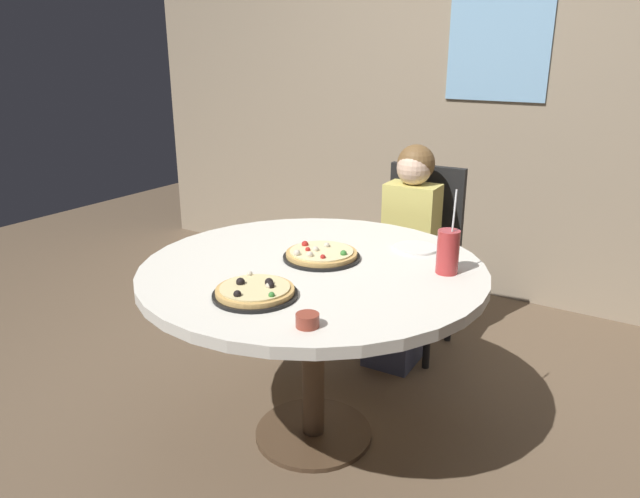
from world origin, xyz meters
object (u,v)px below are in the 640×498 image
(soda_cup, at_px, (448,252))
(dining_table, at_px, (313,287))
(diner_child, at_px, (404,267))
(pizza_veggie, at_px, (321,255))
(plate_small, at_px, (415,248))
(pizza_cheese, at_px, (254,291))
(sauce_bowl, at_px, (307,320))
(chair_wooden, at_px, (418,248))

(soda_cup, bearing_deg, dining_table, -156.78)
(diner_child, relative_size, pizza_veggie, 3.62)
(pizza_veggie, xyz_separation_m, plate_small, (0.26, 0.30, -0.01))
(pizza_veggie, relative_size, plate_small, 1.66)
(soda_cup, height_order, plate_small, soda_cup)
(pizza_cheese, height_order, sauce_bowl, pizza_cheese)
(dining_table, bearing_deg, plate_small, 56.88)
(soda_cup, relative_size, plate_small, 1.71)
(pizza_cheese, distance_m, plate_small, 0.77)
(soda_cup, distance_m, plate_small, 0.29)
(pizza_veggie, distance_m, plate_small, 0.40)
(pizza_veggie, relative_size, pizza_cheese, 1.06)
(diner_child, relative_size, pizza_cheese, 3.85)
(diner_child, relative_size, soda_cup, 3.52)
(dining_table, distance_m, diner_child, 0.85)
(dining_table, bearing_deg, soda_cup, 23.22)
(sauce_bowl, relative_size, plate_small, 0.39)
(chair_wooden, xyz_separation_m, plate_small, (0.25, -0.63, 0.22))
(dining_table, relative_size, plate_small, 7.19)
(chair_wooden, distance_m, sauce_bowl, 1.50)
(dining_table, distance_m, plate_small, 0.46)
(dining_table, xyz_separation_m, plate_small, (0.25, 0.38, 0.09))
(dining_table, relative_size, diner_child, 1.20)
(plate_small, bearing_deg, chair_wooden, 111.67)
(diner_child, distance_m, pizza_veggie, 0.80)
(diner_child, height_order, pizza_veggie, diner_child)
(pizza_veggie, distance_m, sauce_bowl, 0.59)
(plate_small, bearing_deg, dining_table, -123.12)
(dining_table, distance_m, sauce_bowl, 0.53)
(dining_table, distance_m, pizza_cheese, 0.36)
(chair_wooden, bearing_deg, diner_child, -87.85)
(diner_child, distance_m, pizza_cheese, 1.21)
(diner_child, xyz_separation_m, soda_cup, (0.45, -0.64, 0.35))
(pizza_veggie, height_order, pizza_cheese, pizza_cheese)
(sauce_bowl, bearing_deg, diner_child, 101.78)
(pizza_cheese, bearing_deg, pizza_veggie, 91.07)
(pizza_cheese, distance_m, sauce_bowl, 0.29)
(soda_cup, bearing_deg, plate_small, 137.66)
(sauce_bowl, bearing_deg, pizza_veggie, 118.35)
(chair_wooden, relative_size, soda_cup, 3.09)
(diner_child, xyz_separation_m, sauce_bowl, (0.26, -1.27, 0.29))
(pizza_cheese, xyz_separation_m, soda_cup, (0.46, 0.54, 0.06))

